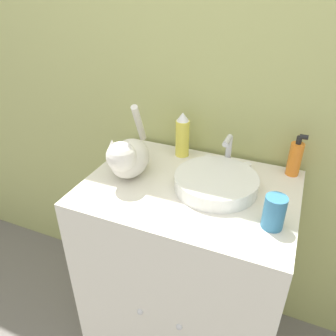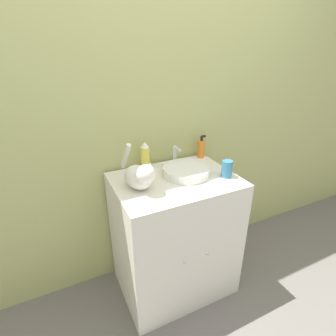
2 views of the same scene
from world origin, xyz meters
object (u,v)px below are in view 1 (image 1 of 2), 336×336
Objects in this scene: cat at (128,157)px; cup at (274,212)px; soap_bottle at (295,158)px; spray_bottle at (182,135)px.

cat is 0.56m from cup.
spray_bottle is (-0.45, -0.02, 0.02)m from soap_bottle.
spray_bottle is 1.77× the size of cup.
soap_bottle is 0.35m from cup.
cup is (0.55, -0.09, -0.03)m from cat.
cup is at bearing -94.93° from soap_bottle.
soap_bottle is at bearing 85.07° from cup.
spray_bottle is at bearing -177.65° from soap_bottle.
spray_bottle is at bearing 141.08° from cat.
cat is 3.18× the size of cup.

